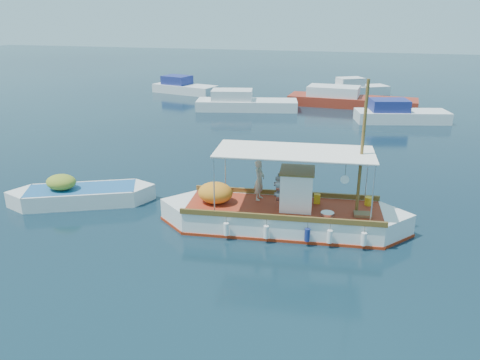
# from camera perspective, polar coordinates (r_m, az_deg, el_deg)

# --- Properties ---
(ground) EXTENTS (160.00, 160.00, 0.00)m
(ground) POSITION_cam_1_polar(r_m,az_deg,el_deg) (17.90, 4.14, -4.69)
(ground) COLOR black
(ground) RESTS_ON ground
(fishing_caique) EXTENTS (9.12, 3.13, 5.59)m
(fishing_caique) POSITION_cam_1_polar(r_m,az_deg,el_deg) (16.99, 5.05, -4.29)
(fishing_caique) COLOR white
(fishing_caique) RESTS_ON ground
(dinghy) EXTENTS (5.42, 3.29, 1.45)m
(dinghy) POSITION_cam_1_polar(r_m,az_deg,el_deg) (20.21, -18.86, -1.88)
(dinghy) COLOR white
(dinghy) RESTS_ON ground
(bg_boat_nw) EXTENTS (8.25, 3.98, 1.80)m
(bg_boat_nw) POSITION_cam_1_polar(r_m,az_deg,el_deg) (37.71, 0.46, 9.28)
(bg_boat_nw) COLOR silver
(bg_boat_nw) RESTS_ON ground
(bg_boat_n) EXTENTS (10.47, 3.49, 1.80)m
(bg_boat_n) POSITION_cam_1_polar(r_m,az_deg,el_deg) (40.21, 13.00, 9.44)
(bg_boat_n) COLOR maroon
(bg_boat_n) RESTS_ON ground
(bg_boat_ne) EXTENTS (6.72, 3.67, 1.80)m
(bg_boat_ne) POSITION_cam_1_polar(r_m,az_deg,el_deg) (35.33, 18.80, 7.50)
(bg_boat_ne) COLOR silver
(bg_boat_ne) RESTS_ON ground
(bg_boat_far_w) EXTENTS (6.59, 3.76, 1.80)m
(bg_boat_far_w) POSITION_cam_1_polar(r_m,az_deg,el_deg) (46.16, -6.91, 11.09)
(bg_boat_far_w) COLOR silver
(bg_boat_far_w) RESTS_ON ground
(bg_boat_far_n) EXTENTS (5.94, 4.47, 1.80)m
(bg_boat_far_n) POSITION_cam_1_polar(r_m,az_deg,el_deg) (46.28, 13.99, 10.68)
(bg_boat_far_n) COLOR silver
(bg_boat_far_n) RESTS_ON ground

